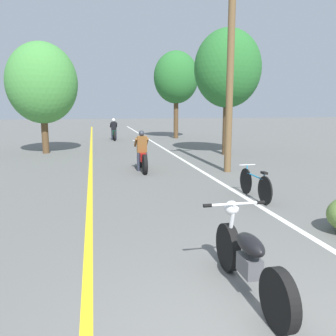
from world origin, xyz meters
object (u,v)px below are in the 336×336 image
Objects in this scene: utility_pole at (230,66)px; bicycle_parked at (255,184)px; roadside_tree_right_near at (228,69)px; roadside_tree_left at (42,83)px; motorcycle_foreground at (248,260)px; roadside_tree_right_far at (176,78)px; motorcycle_rider_far at (114,132)px; motorcycle_rider_lead at (142,156)px.

utility_pole reaches higher than bicycle_parked.
roadside_tree_left is at bearing 165.09° from roadside_tree_right_near.
motorcycle_foreground is at bearing -116.48° from bicycle_parked.
roadside_tree_right_far reaches higher than roadside_tree_left.
motorcycle_foreground is (-4.30, -11.99, -3.50)m from roadside_tree_right_near.
motorcycle_foreground is (-3.92, -20.71, -3.73)m from roadside_tree_right_far.
motorcycle_rider_far is at bearing 91.25° from motorcycle_foreground.
utility_pole reaches higher than roadside_tree_left.
roadside_tree_left is 15.07m from motorcycle_foreground.
roadside_tree_left reaches higher than motorcycle_rider_lead.
roadside_tree_right_near is at bearing 74.16° from bicycle_parked.
motorcycle_rider_lead is at bearing -88.51° from motorcycle_rider_far.
utility_pole is 13.33m from motorcycle_rider_far.
roadside_tree_right_near is 8.87m from bicycle_parked.
utility_pole is at bearing 70.47° from motorcycle_foreground.
motorcycle_foreground is at bearing -88.75° from motorcycle_rider_far.
roadside_tree_left reaches higher than motorcycle_rider_far.
utility_pole is 8.84m from motorcycle_foreground.
utility_pole is at bearing 79.29° from bicycle_parked.
utility_pole is 4.89m from bicycle_parked.
utility_pole is at bearing -75.69° from motorcycle_rider_far.
utility_pole is 4.29m from motorcycle_rider_lead.
roadside_tree_right_near reaches higher than bicycle_parked.
motorcycle_rider_far is at bearing 98.87° from bicycle_parked.
roadside_tree_right_near is 6.54m from motorcycle_rider_lead.
roadside_tree_right_far is (-0.37, 8.72, 0.24)m from roadside_tree_right_near.
motorcycle_rider_lead is (-2.90, 0.81, -3.06)m from utility_pole.
roadside_tree_right_far is at bearing 71.47° from motorcycle_rider_lead.
roadside_tree_left is at bearing 136.79° from utility_pole.
bicycle_parked is at bearing -105.84° from roadside_tree_right_near.
roadside_tree_right_far is 2.92× the size of motorcycle_rider_lead.
roadside_tree_right_far reaches higher than motorcycle_rider_lead.
bicycle_parked is at bearing -58.46° from roadside_tree_left.
motorcycle_rider_lead is (-4.44, -3.39, -3.40)m from roadside_tree_right_near.
bicycle_parked is at bearing -81.13° from motorcycle_rider_far.
roadside_tree_right_far is at bearing 83.65° from bicycle_parked.
utility_pole is 1.17× the size of roadside_tree_right_far.
roadside_tree_right_far is 17.07m from bicycle_parked.
bicycle_parked is (2.08, 4.18, -0.07)m from motorcycle_foreground.
motorcycle_rider_far reaches higher than bicycle_parked.
motorcycle_rider_far is (-0.45, 20.36, 0.11)m from motorcycle_foreground.
roadside_tree_right_far is 21.41m from motorcycle_foreground.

